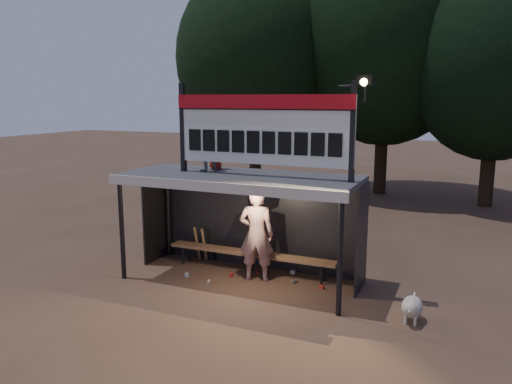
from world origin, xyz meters
The scene contains 13 objects.
ground centered at (0.00, 0.00, 0.00)m, with size 80.00×80.00×0.00m, color #4E3527.
player centered at (0.32, 0.15, 1.03)m, with size 0.75×0.49×2.06m, color silver.
child_a centered at (-0.91, 0.22, 2.84)m, with size 0.51×0.40×1.05m, color slate.
child_b centered at (-0.86, 0.55, 2.77)m, with size 0.44×0.29×0.90m, color #A22319.
dugout_shelter centered at (0.00, 0.24, 1.85)m, with size 5.10×2.08×2.32m.
scoreboard_assembly centered at (0.56, -0.01, 3.32)m, with size 4.10×0.27×1.99m.
bench centered at (0.00, 0.55, 0.43)m, with size 4.00×0.35×0.48m.
tree_left centered at (-4.00, 10.00, 5.51)m, with size 6.46×6.46×9.27m.
tree_mid centered at (1.00, 11.50, 6.17)m, with size 7.22×7.22×10.36m.
tree_right centered at (5.00, 10.50, 5.19)m, with size 6.08×6.08×8.72m.
dog centered at (3.65, -0.66, 0.28)m, with size 0.36×0.81×0.49m.
bats centered at (-1.35, 0.82, 0.43)m, with size 0.48×0.33×0.84m.
litter centered at (0.29, 0.18, 0.04)m, with size 3.04×1.37×0.08m.
Camera 1 is at (4.41, -9.31, 3.89)m, focal length 35.00 mm.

